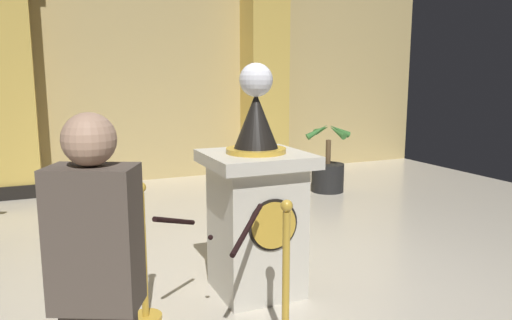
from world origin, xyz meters
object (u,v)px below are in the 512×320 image
pedestal_clock (256,206)px  stanchion_far (286,296)px  stanchion_near (144,273)px  bystander_guest (98,294)px  potted_palm_right (328,172)px

pedestal_clock → stanchion_far: size_ratio=1.87×
stanchion_near → bystander_guest: (-0.43, -1.36, 0.50)m
potted_palm_right → pedestal_clock: bearing=-130.8°
pedestal_clock → bystander_guest: size_ratio=1.15×
potted_palm_right → bystander_guest: bystander_guest is taller
stanchion_near → potted_palm_right: potted_palm_right is taller
stanchion_near → bystander_guest: bystander_guest is taller
stanchion_near → bystander_guest: size_ratio=0.64×
stanchion_near → stanchion_far: stanchion_near is taller
stanchion_far → bystander_guest: bearing=-152.8°
potted_palm_right → bystander_guest: (-3.85, -4.34, 0.56)m
pedestal_clock → stanchion_near: pedestal_clock is taller
bystander_guest → pedestal_clock: bearing=47.1°
bystander_guest → stanchion_far: bearing=27.2°
stanchion_near → stanchion_far: (0.79, -0.73, -0.02)m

